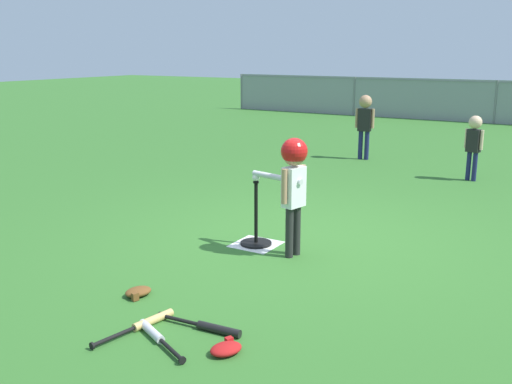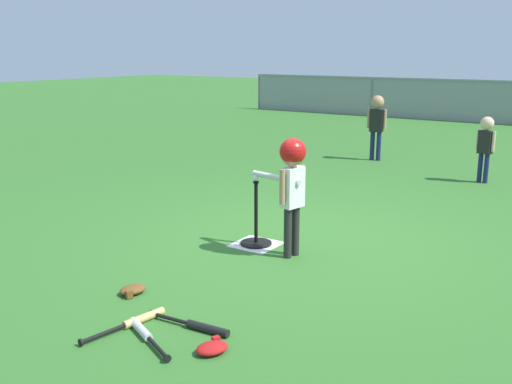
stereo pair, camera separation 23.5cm
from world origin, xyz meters
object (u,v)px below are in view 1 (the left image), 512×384
(spare_bat_black, at_px, (210,327))
(glove_by_plate, at_px, (226,349))
(fielder_deep_center, at_px, (365,118))
(baseball_on_tee, at_px, (256,177))
(glove_near_bats, at_px, (138,292))
(spare_bat_silver, at_px, (156,335))
(batting_tee, at_px, (256,235))
(fielder_deep_left, at_px, (474,139))
(batter_child, at_px, (293,173))
(spare_bat_wood, at_px, (145,323))

(spare_bat_black, relative_size, glove_by_plate, 2.53)
(glove_by_plate, bearing_deg, fielder_deep_center, 103.88)
(baseball_on_tee, bearing_deg, glove_near_bats, -95.60)
(spare_bat_silver, bearing_deg, glove_near_bats, 140.74)
(batting_tee, xyz_separation_m, fielder_deep_left, (1.25, 4.25, 0.53))
(fielder_deep_left, xyz_separation_m, glove_near_bats, (-1.41, -5.83, -0.60))
(fielder_deep_left, distance_m, glove_by_plate, 6.27)
(batting_tee, height_order, fielder_deep_center, fielder_deep_center)
(batter_child, bearing_deg, spare_bat_black, -82.27)
(spare_bat_wood, relative_size, glove_near_bats, 2.63)
(glove_near_bats, bearing_deg, fielder_deep_center, 95.39)
(spare_bat_black, bearing_deg, baseball_on_tee, 111.22)
(spare_bat_silver, distance_m, glove_near_bats, 0.77)
(fielder_deep_center, relative_size, fielder_deep_left, 1.17)
(baseball_on_tee, height_order, spare_bat_silver, baseball_on_tee)
(batter_child, distance_m, fielder_deep_left, 4.42)
(fielder_deep_left, bearing_deg, glove_by_plate, -92.65)
(spare_bat_black, bearing_deg, fielder_deep_center, 102.14)
(batting_tee, relative_size, glove_near_bats, 2.53)
(batting_tee, bearing_deg, batter_child, -12.29)
(batter_child, relative_size, spare_bat_silver, 1.92)
(fielder_deep_left, relative_size, spare_bat_black, 1.45)
(batting_tee, distance_m, fielder_deep_center, 5.19)
(spare_bat_silver, bearing_deg, spare_bat_wood, 150.86)
(fielder_deep_left, xyz_separation_m, spare_bat_black, (-0.56, -6.03, -0.60))
(fielder_deep_left, relative_size, spare_bat_silver, 1.65)
(glove_near_bats, bearing_deg, spare_bat_black, -13.20)
(batting_tee, relative_size, baseball_on_tee, 8.93)
(glove_by_plate, height_order, glove_near_bats, same)
(fielder_deep_center, xyz_separation_m, glove_by_plate, (1.75, -7.07, -0.71))
(baseball_on_tee, bearing_deg, batter_child, -12.29)
(spare_bat_wood, height_order, spare_bat_black, same)
(baseball_on_tee, height_order, batter_child, batter_child)
(spare_bat_wood, xyz_separation_m, spare_bat_black, (0.43, 0.19, 0.00))
(fielder_deep_left, bearing_deg, batter_child, -100.24)
(baseball_on_tee, bearing_deg, batting_tee, 180.00)
(batter_child, distance_m, fielder_deep_center, 5.34)
(glove_by_plate, bearing_deg, spare_bat_wood, 178.86)
(spare_bat_silver, xyz_separation_m, glove_by_plate, (0.52, 0.09, 0.01))
(baseball_on_tee, height_order, fielder_deep_left, fielder_deep_left)
(batter_child, relative_size, glove_near_bats, 4.38)
(spare_bat_wood, bearing_deg, spare_bat_black, 23.31)
(glove_by_plate, bearing_deg, spare_bat_silver, -170.56)
(spare_bat_silver, bearing_deg, fielder_deep_left, 82.69)
(baseball_on_tee, relative_size, batter_child, 0.06)
(spare_bat_silver, relative_size, spare_bat_black, 0.88)
(spare_bat_silver, bearing_deg, batter_child, 89.28)
(baseball_on_tee, distance_m, fielder_deep_center, 5.15)
(spare_bat_silver, bearing_deg, batting_tee, 101.98)
(fielder_deep_center, bearing_deg, batter_child, -76.45)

